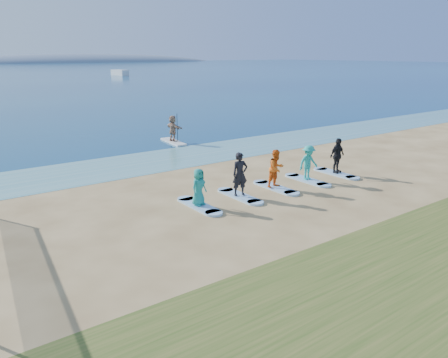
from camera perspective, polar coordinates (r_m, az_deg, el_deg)
ground at (r=17.42m, az=7.41°, el=-4.25°), size 600.00×600.00×0.00m
shallow_water at (r=25.69m, az=-8.86°, el=2.39°), size 600.00×600.00×0.00m
island_ridge at (r=329.45m, az=-17.90°, el=14.33°), size 220.00×56.00×18.00m
paddleboard at (r=30.80m, az=-6.64°, el=4.85°), size 1.01×3.06×0.12m
paddleboarder at (r=30.63m, az=-6.70°, el=6.60°), size 0.66×1.69×1.79m
boat_offshore_b at (r=128.57m, az=-13.43°, el=13.01°), size 2.91×6.40×1.54m
surfboard_0 at (r=17.81m, az=-3.28°, el=-3.51°), size 0.70×2.20×0.09m
student_0 at (r=17.56m, az=-3.32°, el=-1.04°), size 0.85×0.67×1.52m
surfboard_1 at (r=18.97m, az=2.07°, el=-2.25°), size 0.70×2.20×0.09m
student_1 at (r=18.68m, az=2.10°, el=0.63°), size 0.78×0.61×1.89m
surfboard_2 at (r=20.28m, az=6.75°, el=-1.13°), size 0.70×2.20×0.09m
student_2 at (r=20.03m, az=6.84°, el=1.38°), size 0.89×0.72×1.75m
surfboard_3 at (r=21.72m, az=10.84°, el=-0.15°), size 0.70×2.20×0.09m
student_3 at (r=21.49m, az=10.97°, el=2.13°), size 1.13×0.70×1.69m
surfboard_4 at (r=23.26m, az=14.41°, el=0.71°), size 0.70×2.20×0.09m
student_4 at (r=23.03m, az=14.57°, el=2.98°), size 1.08×0.50×1.80m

